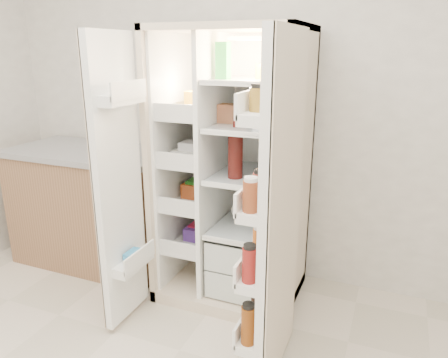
% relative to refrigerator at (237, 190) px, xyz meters
% --- Properties ---
extents(wall_back, '(4.00, 0.02, 2.70)m').
position_rel_refrigerator_xyz_m(wall_back, '(-0.06, 0.35, 0.60)').
color(wall_back, white).
rests_on(wall_back, floor).
extents(refrigerator, '(0.92, 0.70, 1.80)m').
position_rel_refrigerator_xyz_m(refrigerator, '(0.00, 0.00, 0.00)').
color(refrigerator, beige).
rests_on(refrigerator, floor).
extents(freezer_door, '(0.15, 0.40, 1.72)m').
position_rel_refrigerator_xyz_m(freezer_door, '(-0.51, -0.60, 0.15)').
color(freezer_door, white).
rests_on(freezer_door, floor).
extents(fridge_door, '(0.17, 0.58, 1.72)m').
position_rel_refrigerator_xyz_m(fridge_door, '(0.47, -0.70, 0.13)').
color(fridge_door, white).
rests_on(fridge_door, floor).
extents(kitchen_counter, '(1.27, 0.68, 0.92)m').
position_rel_refrigerator_xyz_m(kitchen_counter, '(-1.20, -0.03, -0.28)').
color(kitchen_counter, '#8D6446').
rests_on(kitchen_counter, floor).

